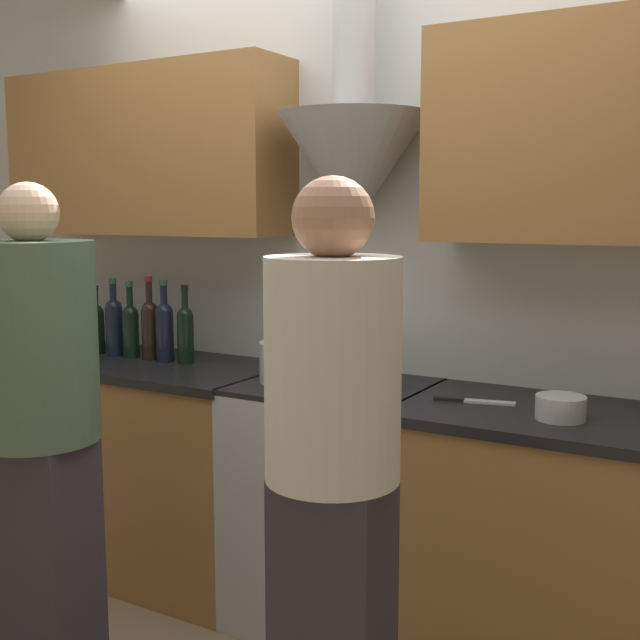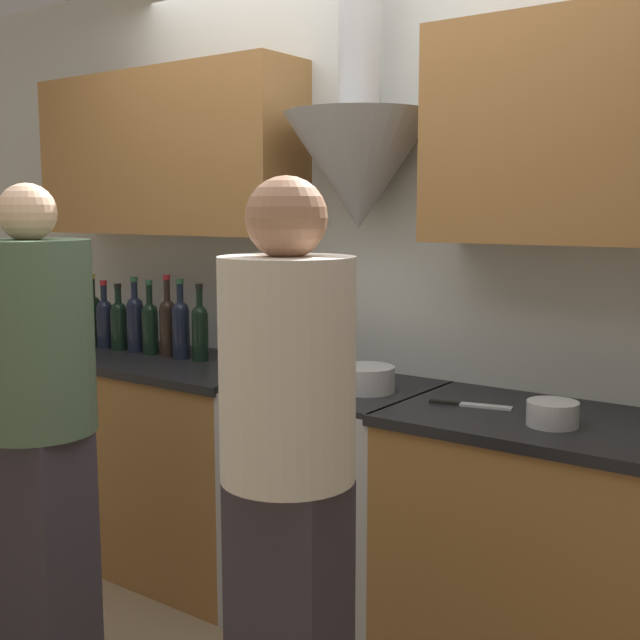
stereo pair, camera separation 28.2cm
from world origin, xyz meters
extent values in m
cube|color=silver|center=(0.00, 0.66, 1.30)|extent=(8.40, 0.06, 2.60)
cone|color=#B7BABC|center=(0.00, 0.47, 1.70)|extent=(0.56, 0.56, 0.42)
cylinder|color=#B7BABC|center=(0.00, 0.47, 2.23)|extent=(0.16, 0.16, 0.64)
cube|color=#9E6B38|center=(-1.02, 0.48, 1.80)|extent=(1.37, 0.32, 0.70)
cube|color=#9E6B38|center=(0.93, 0.48, 1.80)|extent=(1.20, 0.32, 0.70)
cube|color=#9E6B38|center=(-1.02, 0.33, 0.44)|extent=(1.37, 0.60, 0.89)
cube|color=black|center=(-1.02, 0.33, 0.90)|extent=(1.40, 0.62, 0.03)
cube|color=#9E6B38|center=(0.93, 0.33, 0.44)|extent=(1.20, 0.60, 0.89)
cube|color=black|center=(0.93, 0.33, 0.90)|extent=(1.23, 0.62, 0.03)
cube|color=#B7BABC|center=(0.00, 0.33, 0.45)|extent=(0.66, 0.60, 0.90)
cube|color=black|center=(0.00, 0.03, 0.41)|extent=(0.46, 0.01, 0.41)
cube|color=black|center=(0.00, 0.33, 0.91)|extent=(0.66, 0.60, 0.02)
cube|color=#B7BABC|center=(0.00, 0.60, 0.85)|extent=(0.66, 0.06, 0.10)
cylinder|color=black|center=(-1.63, 0.37, 1.01)|extent=(0.07, 0.07, 0.18)
sphere|color=black|center=(-1.63, 0.37, 1.10)|extent=(0.07, 0.07, 0.07)
cylinder|color=black|center=(-1.63, 0.37, 1.17)|extent=(0.03, 0.03, 0.10)
cylinder|color=gold|center=(-1.63, 0.37, 1.23)|extent=(0.03, 0.03, 0.02)
cylinder|color=black|center=(-1.53, 0.38, 1.01)|extent=(0.07, 0.07, 0.19)
sphere|color=black|center=(-1.53, 0.38, 1.11)|extent=(0.07, 0.07, 0.07)
cylinder|color=black|center=(-1.53, 0.38, 1.18)|extent=(0.03, 0.03, 0.10)
cylinder|color=#234C33|center=(-1.53, 0.38, 1.24)|extent=(0.03, 0.03, 0.02)
cylinder|color=black|center=(-1.43, 0.36, 1.02)|extent=(0.08, 0.08, 0.20)
sphere|color=black|center=(-1.43, 0.36, 1.12)|extent=(0.08, 0.08, 0.08)
cylinder|color=black|center=(-1.43, 0.36, 1.18)|extent=(0.03, 0.03, 0.10)
cylinder|color=gold|center=(-1.43, 0.36, 1.25)|extent=(0.03, 0.03, 0.02)
cylinder|color=black|center=(-1.33, 0.35, 1.01)|extent=(0.07, 0.07, 0.19)
sphere|color=black|center=(-1.33, 0.35, 1.11)|extent=(0.07, 0.07, 0.07)
cylinder|color=black|center=(-1.33, 0.35, 1.17)|extent=(0.03, 0.03, 0.09)
cylinder|color=maroon|center=(-1.33, 0.35, 1.22)|extent=(0.03, 0.03, 0.02)
cylinder|color=black|center=(-1.23, 0.35, 1.01)|extent=(0.08, 0.08, 0.18)
sphere|color=black|center=(-1.23, 0.35, 1.10)|extent=(0.07, 0.07, 0.07)
cylinder|color=black|center=(-1.23, 0.35, 1.16)|extent=(0.03, 0.03, 0.08)
cylinder|color=black|center=(-1.23, 0.35, 1.21)|extent=(0.03, 0.03, 0.02)
cylinder|color=black|center=(-1.12, 0.36, 1.03)|extent=(0.08, 0.08, 0.21)
sphere|color=black|center=(-1.12, 0.36, 1.13)|extent=(0.07, 0.07, 0.07)
cylinder|color=black|center=(-1.12, 0.36, 1.19)|extent=(0.03, 0.03, 0.09)
cylinder|color=#234C33|center=(-1.12, 0.36, 1.25)|extent=(0.03, 0.03, 0.02)
cylinder|color=black|center=(-1.02, 0.36, 1.02)|extent=(0.07, 0.07, 0.19)
sphere|color=black|center=(-1.02, 0.36, 1.11)|extent=(0.07, 0.07, 0.07)
cylinder|color=black|center=(-1.02, 0.36, 1.18)|extent=(0.03, 0.03, 0.10)
cylinder|color=#234C33|center=(-1.02, 0.36, 1.24)|extent=(0.03, 0.03, 0.02)
cylinder|color=black|center=(-0.93, 0.37, 1.03)|extent=(0.07, 0.07, 0.21)
sphere|color=black|center=(-0.93, 0.37, 1.13)|extent=(0.07, 0.07, 0.07)
cylinder|color=black|center=(-0.93, 0.37, 1.20)|extent=(0.03, 0.03, 0.11)
cylinder|color=maroon|center=(-0.93, 0.37, 1.27)|extent=(0.03, 0.03, 0.02)
cylinder|color=black|center=(-0.84, 0.36, 1.03)|extent=(0.08, 0.08, 0.21)
sphere|color=black|center=(-0.84, 0.36, 1.13)|extent=(0.07, 0.07, 0.07)
cylinder|color=black|center=(-0.84, 0.36, 1.20)|extent=(0.03, 0.03, 0.09)
cylinder|color=#234C33|center=(-0.84, 0.36, 1.25)|extent=(0.03, 0.03, 0.02)
cylinder|color=black|center=(-0.73, 0.37, 1.02)|extent=(0.07, 0.07, 0.20)
sphere|color=black|center=(-0.73, 0.37, 1.12)|extent=(0.07, 0.07, 0.07)
cylinder|color=black|center=(-0.73, 0.37, 1.18)|extent=(0.03, 0.03, 0.09)
cylinder|color=black|center=(-0.73, 0.37, 1.24)|extent=(0.03, 0.03, 0.02)
cylinder|color=#B7BABC|center=(-0.15, 0.29, 1.00)|extent=(0.26, 0.26, 0.15)
cylinder|color=#B7BABC|center=(0.15, 0.30, 0.97)|extent=(0.20, 0.20, 0.09)
cylinder|color=#B7BABC|center=(0.84, 0.24, 0.96)|extent=(0.15, 0.15, 0.07)
cube|color=silver|center=(0.59, 0.33, 0.92)|extent=(0.17, 0.07, 0.01)
cube|color=black|center=(0.46, 0.30, 0.92)|extent=(0.11, 0.04, 0.01)
cube|color=#38333D|center=(-0.55, -0.55, 0.43)|extent=(0.32, 0.21, 0.85)
cylinder|color=#4C664C|center=(-0.55, -0.55, 1.16)|extent=(0.38, 0.38, 0.61)
sphere|color=#E0B28E|center=(-0.55, -0.55, 1.55)|extent=(0.18, 0.18, 0.18)
cylinder|color=silver|center=(0.54, -0.64, 1.20)|extent=(0.31, 0.31, 0.51)
sphere|color=#AD7A5B|center=(0.54, -0.64, 1.54)|extent=(0.18, 0.18, 0.18)
camera|label=1|loc=(1.41, -2.19, 1.56)|focal=45.00mm
camera|label=2|loc=(1.64, -2.04, 1.56)|focal=45.00mm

